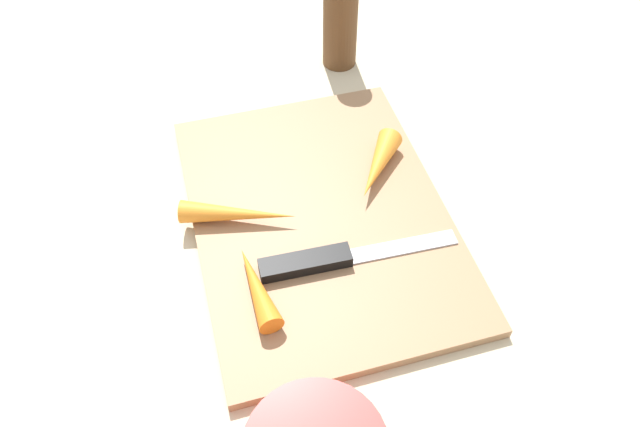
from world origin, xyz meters
name	(u,v)px	position (x,y,z in m)	size (l,w,h in m)	color
ground_plane	(320,221)	(0.00, 0.00, 0.00)	(1.40, 1.40, 0.00)	#C6B793
cutting_board	(320,217)	(0.00, 0.00, 0.01)	(0.36, 0.26, 0.01)	#99704C
knife	(319,261)	(-0.06, 0.02, 0.02)	(0.03, 0.20, 0.01)	#B7B7BC
carrot_medium	(378,166)	(0.04, -0.08, 0.03)	(0.03, 0.03, 0.09)	orange
carrot_longest	(238,214)	(0.01, 0.08, 0.02)	(0.02, 0.02, 0.12)	orange
carrot_shortest	(256,286)	(-0.08, 0.08, 0.02)	(0.02, 0.02, 0.09)	orange
pepper_grinder	(340,15)	(0.26, -0.10, 0.07)	(0.04, 0.04, 0.14)	brown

